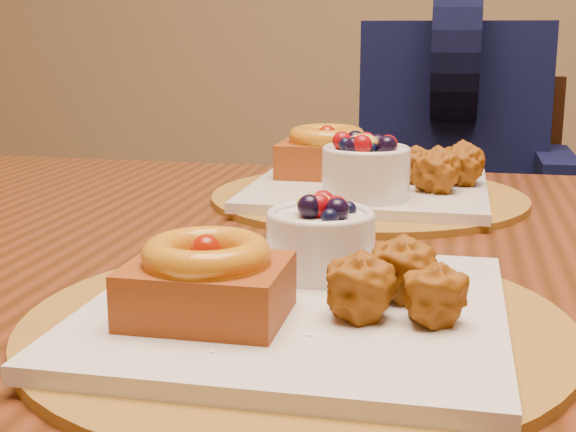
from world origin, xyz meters
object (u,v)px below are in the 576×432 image
at_px(place_setting_near, 295,297).
at_px(place_setting_far, 365,178).
at_px(dining_table, 341,323).
at_px(diner, 454,106).
at_px(chair_far, 457,265).

distance_m(place_setting_near, place_setting_far, 0.43).
bearing_deg(place_setting_far, place_setting_near, -89.83).
relative_size(dining_table, diner, 2.12).
distance_m(dining_table, diner, 0.98).
xyz_separation_m(place_setting_near, chair_far, (0.12, 1.13, -0.30)).
relative_size(place_setting_far, diner, 0.50).
distance_m(place_setting_near, diner, 1.19).
distance_m(place_setting_near, chair_far, 1.17).
xyz_separation_m(place_setting_near, diner, (0.09, 1.19, 0.03)).
bearing_deg(diner, chair_far, -82.71).
xyz_separation_m(dining_table, place_setting_far, (-0.00, 0.21, 0.11)).
xyz_separation_m(chair_far, diner, (-0.02, 0.06, 0.33)).
distance_m(dining_table, place_setting_far, 0.24).
bearing_deg(chair_far, dining_table, -99.75).
bearing_deg(place_setting_far, chair_far, 80.43).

